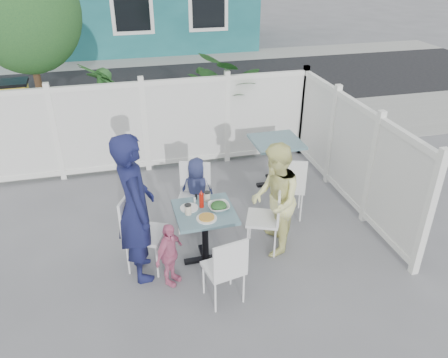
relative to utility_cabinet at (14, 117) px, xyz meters
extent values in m
plane|color=slate|center=(2.27, -4.00, -0.63)|extent=(80.00, 80.00, 0.00)
cube|color=gray|center=(2.27, -0.20, -0.62)|extent=(24.00, 2.60, 0.01)
cube|color=black|center=(2.27, 3.50, -0.62)|extent=(24.00, 5.00, 0.01)
cube|color=gray|center=(2.27, 6.60, -0.62)|extent=(24.00, 1.60, 0.01)
cube|color=black|center=(-0.73, 7.02, 0.97)|extent=(1.20, 0.04, 1.40)
cube|color=black|center=(3.27, 7.02, 0.97)|extent=(1.20, 0.04, 1.40)
cube|color=white|center=(2.37, -1.60, 0.19)|extent=(5.80, 0.04, 1.40)
cube|color=white|center=(2.37, -1.60, 0.93)|extent=(5.86, 0.08, 0.08)
cube|color=white|center=(2.37, -1.60, -0.57)|extent=(5.86, 0.08, 0.12)
cube|color=white|center=(5.27, -3.40, 0.19)|extent=(0.04, 3.60, 1.40)
cube|color=white|center=(5.27, -3.40, 0.93)|extent=(0.08, 3.66, 0.08)
cube|color=white|center=(5.27, -3.40, -0.57)|extent=(0.08, 3.66, 0.12)
cylinder|color=#382316|center=(0.67, -0.70, 0.57)|extent=(0.12, 0.12, 2.40)
ellipsoid|color=#1C4722|center=(0.67, -0.70, 1.97)|extent=(1.80, 1.62, 1.98)
cube|color=yellow|center=(0.00, 0.00, 0.00)|extent=(0.70, 0.52, 1.26)
imported|color=#1C4722|center=(1.77, -0.90, 0.26)|extent=(1.37, 1.37, 1.78)
imported|color=#1C4722|center=(4.14, -1.00, 0.32)|extent=(1.95, 2.09, 1.89)
cube|color=#3F6571|center=(2.83, -4.34, 0.10)|extent=(0.72, 0.72, 0.04)
cylinder|color=black|center=(2.83, -4.34, -0.26)|extent=(0.08, 0.08, 0.69)
cube|color=black|center=(2.83, -4.34, -0.61)|extent=(0.56, 0.09, 0.04)
cube|color=black|center=(2.83, -4.34, -0.61)|extent=(0.09, 0.56, 0.04)
cube|color=#3F6571|center=(4.36, -2.68, 0.16)|extent=(0.77, 0.77, 0.04)
cylinder|color=black|center=(4.36, -2.68, -0.24)|extent=(0.09, 0.09, 0.74)
cube|color=black|center=(4.36, -2.68, -0.61)|extent=(0.60, 0.09, 0.04)
cube|color=black|center=(4.36, -2.68, -0.61)|extent=(0.09, 0.60, 0.04)
cube|color=white|center=(2.12, -4.27, -0.14)|extent=(0.58, 0.59, 0.04)
cube|color=white|center=(1.93, -4.19, 0.13)|extent=(0.22, 0.43, 0.48)
cylinder|color=white|center=(2.36, -4.17, -0.39)|extent=(0.03, 0.03, 0.48)
cylinder|color=white|center=(2.21, -4.52, -0.39)|extent=(0.03, 0.03, 0.48)
cylinder|color=white|center=(2.03, -4.02, -0.39)|extent=(0.03, 0.03, 0.48)
cylinder|color=white|center=(1.87, -4.37, -0.39)|extent=(0.03, 0.03, 0.48)
cube|color=white|center=(3.61, -4.27, -0.17)|extent=(0.54, 0.55, 0.04)
cube|color=white|center=(3.79, -4.34, 0.09)|extent=(0.19, 0.41, 0.46)
cylinder|color=white|center=(3.38, -4.37, -0.40)|extent=(0.02, 0.02, 0.46)
cylinder|color=white|center=(3.52, -4.03, -0.40)|extent=(0.02, 0.02, 0.46)
cylinder|color=white|center=(3.70, -4.51, -0.40)|extent=(0.02, 0.02, 0.46)
cylinder|color=white|center=(3.84, -4.17, -0.40)|extent=(0.02, 0.02, 0.46)
cube|color=white|center=(2.83, -3.60, -0.17)|extent=(0.54, 0.53, 0.04)
cube|color=white|center=(2.89, -3.42, 0.09)|extent=(0.42, 0.17, 0.46)
cylinder|color=white|center=(2.94, -3.83, -0.40)|extent=(0.02, 0.02, 0.46)
cylinder|color=white|center=(2.60, -3.70, -0.40)|extent=(0.02, 0.02, 0.46)
cylinder|color=white|center=(3.06, -3.50, -0.40)|extent=(0.02, 0.02, 0.46)
cylinder|color=white|center=(2.71, -3.37, -0.40)|extent=(0.02, 0.02, 0.46)
cube|color=white|center=(2.89, -5.05, -0.20)|extent=(0.47, 0.46, 0.04)
cube|color=white|center=(2.93, -5.23, 0.04)|extent=(0.40, 0.11, 0.43)
cylinder|color=white|center=(2.69, -4.92, -0.41)|extent=(0.02, 0.02, 0.43)
cylinder|color=white|center=(3.03, -4.86, -0.41)|extent=(0.02, 0.02, 0.43)
cylinder|color=white|center=(2.75, -5.24, -0.41)|extent=(0.02, 0.02, 0.43)
cylinder|color=white|center=(3.09, -5.18, -0.41)|extent=(0.02, 0.02, 0.43)
cube|color=white|center=(4.23, -3.58, -0.15)|extent=(0.56, 0.55, 0.04)
cube|color=white|center=(4.16, -3.77, 0.11)|extent=(0.43, 0.18, 0.48)
cylinder|color=white|center=(4.11, -3.35, -0.39)|extent=(0.03, 0.03, 0.48)
cylinder|color=white|center=(4.47, -3.47, -0.39)|extent=(0.03, 0.03, 0.48)
cylinder|color=white|center=(3.99, -3.68, -0.39)|extent=(0.03, 0.03, 0.48)
cylinder|color=white|center=(4.35, -3.81, -0.39)|extent=(0.03, 0.03, 0.48)
imported|color=#161A46|center=(2.03, -4.37, 0.29)|extent=(0.52, 0.72, 1.84)
imported|color=#F5F34D|center=(3.74, -4.32, 0.12)|extent=(0.74, 0.85, 1.50)
imported|color=navy|center=(2.91, -3.43, -0.13)|extent=(0.56, 0.45, 0.99)
imported|color=pink|center=(2.35, -4.65, -0.22)|extent=(0.47, 0.49, 0.82)
cylinder|color=white|center=(2.82, -4.53, 0.13)|extent=(0.24, 0.24, 0.02)
cylinder|color=white|center=(2.66, -4.25, 0.13)|extent=(0.22, 0.22, 0.02)
imported|color=white|center=(3.01, -4.35, 0.16)|extent=(0.26, 0.26, 0.06)
cylinder|color=beige|center=(2.63, -4.37, 0.18)|extent=(0.08, 0.08, 0.12)
cylinder|color=beige|center=(2.91, -4.13, 0.18)|extent=(0.08, 0.08, 0.11)
cylinder|color=#AB1408|center=(2.82, -4.26, 0.22)|extent=(0.06, 0.06, 0.18)
cylinder|color=white|center=(2.75, -4.13, 0.16)|extent=(0.03, 0.03, 0.07)
cylinder|color=black|center=(2.79, -4.06, 0.16)|extent=(0.03, 0.03, 0.07)
camera|label=1|loc=(1.98, -8.69, 2.97)|focal=35.00mm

